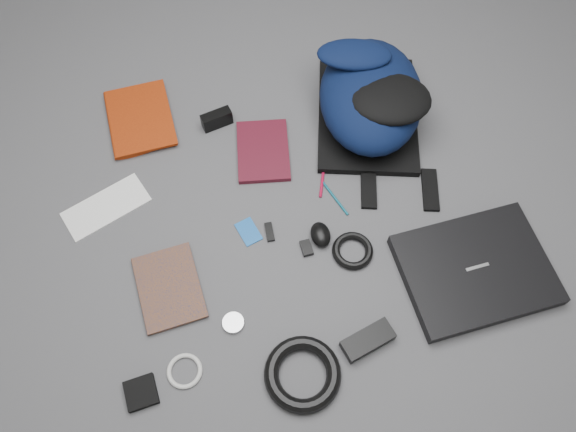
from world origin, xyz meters
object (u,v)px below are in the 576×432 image
object	(u,v)px
backpack	(371,96)
dvd_case	(263,151)
laptop	(475,270)
pouch	(141,393)
compact_camera	(217,119)
textbook_red	(109,126)
comic_book	(139,297)
mouse	(320,235)
power_brick	(368,340)

from	to	relation	value
backpack	dvd_case	world-z (taller)	backpack
laptop	pouch	xyz separation A→B (m)	(-0.91, -0.07, -0.01)
laptop	dvd_case	size ratio (longest dim) A/B	1.78
compact_camera	textbook_red	bearing A→B (deg)	157.10
textbook_red	dvd_case	xyz separation A→B (m)	(0.43, -0.22, -0.01)
textbook_red	backpack	bearing A→B (deg)	-12.62
backpack	dvd_case	distance (m)	0.36
comic_book	dvd_case	size ratio (longest dim) A/B	1.02
dvd_case	compact_camera	world-z (taller)	compact_camera
textbook_red	mouse	xyz separation A→B (m)	(0.51, -0.53, 0.01)
mouse	power_brick	xyz separation A→B (m)	(0.03, -0.31, -0.00)
laptop	dvd_case	bearing A→B (deg)	130.10
compact_camera	mouse	world-z (taller)	compact_camera
laptop	power_brick	size ratio (longest dim) A/B	2.87
dvd_case	pouch	distance (m)	0.76
backpack	comic_book	xyz separation A→B (m)	(-0.78, -0.40, -0.09)
textbook_red	compact_camera	size ratio (longest dim) A/B	2.76
comic_book	dvd_case	distance (m)	0.56
laptop	dvd_case	xyz separation A→B (m)	(-0.44, 0.53, -0.01)
pouch	power_brick	bearing A→B (deg)	-3.28
laptop	comic_book	bearing A→B (deg)	168.77
mouse	power_brick	size ratio (longest dim) A/B	0.57
comic_book	power_brick	distance (m)	0.60
backpack	pouch	size ratio (longest dim) A/B	6.38
laptop	dvd_case	distance (m)	0.69
textbook_red	mouse	size ratio (longest dim) A/B	3.39
comic_book	pouch	distance (m)	0.25
backpack	comic_book	distance (m)	0.88
dvd_case	mouse	size ratio (longest dim) A/B	2.83
backpack	mouse	bearing A→B (deg)	-107.93
laptop	textbook_red	world-z (taller)	laptop
backpack	compact_camera	distance (m)	0.47
pouch	laptop	bearing A→B (deg)	4.19
backpack	textbook_red	distance (m)	0.80
backpack	mouse	xyz separation A→B (m)	(-0.27, -0.36, -0.08)
dvd_case	textbook_red	bearing A→B (deg)	165.41
pouch	mouse	bearing A→B (deg)	27.24
backpack	compact_camera	bearing A→B (deg)	-173.52
backpack	power_brick	world-z (taller)	backpack
pouch	textbook_red	bearing A→B (deg)	87.67
textbook_red	pouch	size ratio (longest dim) A/B	3.48
dvd_case	backpack	bearing A→B (deg)	18.88
textbook_red	pouch	bearing A→B (deg)	-92.33
comic_book	backpack	bearing A→B (deg)	24.91
laptop	pouch	distance (m)	0.91
power_brick	pouch	xyz separation A→B (m)	(-0.57, 0.03, -0.01)
compact_camera	power_brick	distance (m)	0.80
laptop	textbook_red	xyz separation A→B (m)	(-0.88, 0.75, -0.01)
mouse	compact_camera	bearing A→B (deg)	115.01
compact_camera	mouse	xyz separation A→B (m)	(0.19, -0.46, -0.01)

